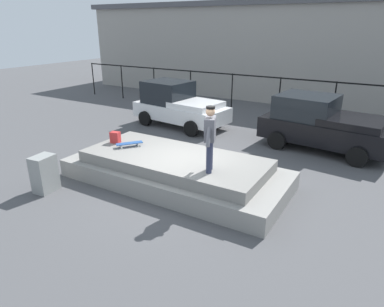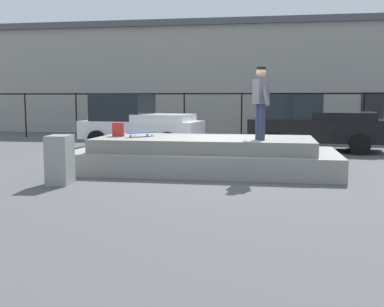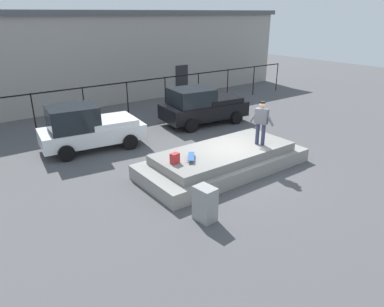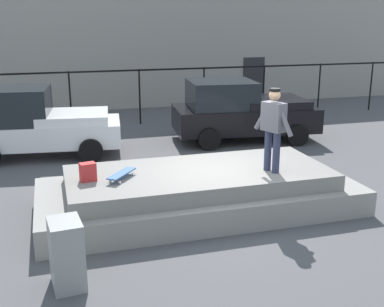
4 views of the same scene
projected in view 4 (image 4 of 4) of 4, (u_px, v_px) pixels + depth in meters
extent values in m
plane|color=#4C4C4F|center=(218.00, 209.00, 9.74)|extent=(60.00, 60.00, 0.00)
cube|color=gray|center=(199.00, 197.00, 9.69)|extent=(6.28, 2.74, 0.50)
cube|color=gray|center=(199.00, 178.00, 9.58)|extent=(5.15, 2.25, 0.31)
cylinder|color=#2D334C|center=(276.00, 153.00, 9.28)|extent=(0.14, 0.14, 0.81)
cylinder|color=#2D334C|center=(268.00, 150.00, 9.45)|extent=(0.14, 0.14, 0.81)
cube|color=#595960|center=(274.00, 117.00, 9.18)|extent=(0.39, 0.52, 0.55)
cylinder|color=#595960|center=(285.00, 121.00, 8.98)|extent=(0.23, 0.41, 0.57)
cylinder|color=#595960|center=(263.00, 116.00, 9.40)|extent=(0.23, 0.41, 0.57)
sphere|color=tan|center=(275.00, 95.00, 9.07)|extent=(0.22, 0.22, 0.22)
cylinder|color=black|center=(275.00, 90.00, 9.04)|extent=(0.27, 0.27, 0.05)
cube|color=#264C8C|center=(122.00, 173.00, 9.00)|extent=(0.64, 0.74, 0.02)
cylinder|color=silver|center=(133.00, 174.00, 9.21)|extent=(0.06, 0.06, 0.06)
cylinder|color=silver|center=(124.00, 173.00, 9.29)|extent=(0.06, 0.06, 0.06)
cylinder|color=silver|center=(120.00, 182.00, 8.76)|extent=(0.06, 0.06, 0.06)
cylinder|color=silver|center=(110.00, 181.00, 8.83)|extent=(0.06, 0.06, 0.06)
cube|color=red|center=(88.00, 172.00, 8.88)|extent=(0.31, 0.25, 0.34)
cube|color=white|center=(43.00, 133.00, 13.34)|extent=(4.37, 2.29, 0.63)
cube|color=black|center=(13.00, 106.00, 13.01)|extent=(2.07, 1.87, 0.95)
cube|color=white|center=(73.00, 117.00, 13.35)|extent=(2.08, 1.92, 0.24)
cylinder|color=black|center=(2.00, 138.00, 14.09)|extent=(0.66, 0.30, 0.64)
cylinder|color=black|center=(93.00, 135.00, 14.50)|extent=(0.66, 0.30, 0.64)
cylinder|color=black|center=(91.00, 151.00, 12.76)|extent=(0.66, 0.30, 0.64)
cube|color=black|center=(245.00, 118.00, 15.05)|extent=(4.52, 2.45, 0.73)
cube|color=black|center=(221.00, 94.00, 14.71)|extent=(2.13, 2.03, 0.81)
cube|color=black|center=(272.00, 102.00, 15.06)|extent=(2.14, 2.09, 0.24)
cylinder|color=black|center=(196.00, 124.00, 15.87)|extent=(0.66, 0.29, 0.64)
cylinder|color=black|center=(209.00, 139.00, 13.95)|extent=(0.66, 0.29, 0.64)
cylinder|color=black|center=(274.00, 121.00, 16.34)|extent=(0.66, 0.29, 0.64)
cylinder|color=black|center=(297.00, 135.00, 14.42)|extent=(0.66, 0.29, 0.64)
cube|color=gray|center=(67.00, 254.00, 6.83)|extent=(0.50, 0.64, 1.00)
cylinder|color=black|center=(70.00, 100.00, 16.52)|extent=(0.06, 0.06, 1.96)
cylinder|color=black|center=(140.00, 97.00, 17.18)|extent=(0.06, 0.06, 1.96)
cylinder|color=black|center=(204.00, 94.00, 17.84)|extent=(0.06, 0.06, 1.96)
cylinder|color=black|center=(263.00, 91.00, 18.50)|extent=(0.06, 0.06, 1.96)
cylinder|color=black|center=(319.00, 89.00, 19.16)|extent=(0.06, 0.06, 1.96)
cylinder|color=black|center=(371.00, 86.00, 19.83)|extent=(0.06, 0.06, 1.96)
cube|color=black|center=(139.00, 70.00, 16.93)|extent=(24.00, 0.04, 0.06)
cube|color=gray|center=(113.00, 42.00, 22.75)|extent=(28.70, 6.81, 5.19)
cube|color=#262628|center=(253.00, 80.00, 21.62)|extent=(1.00, 0.06, 2.00)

